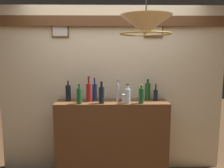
# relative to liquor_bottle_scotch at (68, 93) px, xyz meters

# --- Properties ---
(panelled_rear_partition) EXTENTS (3.28, 0.15, 2.42)m
(panelled_rear_partition) POSITION_rel_liquor_bottle_scotch_xyz_m (0.60, 0.21, 0.07)
(panelled_rear_partition) COLOR beige
(panelled_rear_partition) RESTS_ON ground
(bar_shelf_unit) EXTENTS (1.54, 0.37, 1.10)m
(bar_shelf_unit) POSITION_rel_liquor_bottle_scotch_xyz_m (0.60, -0.04, -0.66)
(bar_shelf_unit) COLOR brown
(bar_shelf_unit) RESTS_ON ground
(liquor_bottle_scotch) EXTENTS (0.07, 0.07, 0.28)m
(liquor_bottle_scotch) POSITION_rel_liquor_bottle_scotch_xyz_m (0.00, 0.00, 0.00)
(liquor_bottle_scotch) COLOR black
(liquor_bottle_scotch) RESTS_ON bar_shelf_unit
(liquor_bottle_brandy) EXTENTS (0.07, 0.07, 0.26)m
(liquor_bottle_brandy) POSITION_rel_liquor_bottle_scotch_xyz_m (0.18, -0.17, -0.01)
(liquor_bottle_brandy) COLOR #185124
(liquor_bottle_brandy) RESTS_ON bar_shelf_unit
(liquor_bottle_port) EXTENTS (0.07, 0.07, 0.26)m
(liquor_bottle_port) POSITION_rel_liquor_bottle_scotch_xyz_m (0.81, -0.16, -0.01)
(liquor_bottle_port) COLOR silver
(liquor_bottle_port) RESTS_ON bar_shelf_unit
(liquor_bottle_mezcal) EXTENTS (0.07, 0.07, 0.25)m
(liquor_bottle_mezcal) POSITION_rel_liquor_bottle_scotch_xyz_m (0.99, -0.17, -0.01)
(liquor_bottle_mezcal) COLOR #174B26
(liquor_bottle_mezcal) RESTS_ON bar_shelf_unit
(liquor_bottle_gin) EXTENTS (0.05, 0.05, 0.29)m
(liquor_bottle_gin) POSITION_rel_liquor_bottle_scotch_xyz_m (0.69, -0.01, 0.01)
(liquor_bottle_gin) COLOR #BEB4CA
(liquor_bottle_gin) RESTS_ON bar_shelf_unit
(liquor_bottle_rye) EXTENTS (0.07, 0.07, 0.29)m
(liquor_bottle_rye) POSITION_rel_liquor_bottle_scotch_xyz_m (1.11, 0.07, 0.01)
(liquor_bottle_rye) COLOR #1B4F22
(liquor_bottle_rye) RESTS_ON bar_shelf_unit
(liquor_bottle_sherry) EXTENTS (0.07, 0.07, 0.29)m
(liquor_bottle_sherry) POSITION_rel_liquor_bottle_scotch_xyz_m (0.47, -0.15, 0.01)
(liquor_bottle_sherry) COLOR black
(liquor_bottle_sherry) RESTS_ON bar_shelf_unit
(liquor_bottle_vermouth) EXTENTS (0.06, 0.06, 0.32)m
(liquor_bottle_vermouth) POSITION_rel_liquor_bottle_scotch_xyz_m (0.36, 0.02, 0.01)
(liquor_bottle_vermouth) COLOR navy
(liquor_bottle_vermouth) RESTS_ON bar_shelf_unit
(liquor_bottle_tequila) EXTENTS (0.06, 0.06, 0.24)m
(liquor_bottle_tequila) POSITION_rel_liquor_bottle_scotch_xyz_m (1.21, -0.01, -0.03)
(liquor_bottle_tequila) COLOR black
(liquor_bottle_tequila) RESTS_ON bar_shelf_unit
(liquor_bottle_vodka) EXTENTS (0.07, 0.07, 0.35)m
(liquor_bottle_vodka) POSITION_rel_liquor_bottle_scotch_xyz_m (0.29, -0.04, 0.02)
(liquor_bottle_vodka) COLOR maroon
(liquor_bottle_vodka) RESTS_ON bar_shelf_unit
(glass_tumbler_rocks) EXTENTS (0.07, 0.07, 0.10)m
(glass_tumbler_rocks) POSITION_rel_liquor_bottle_scotch_xyz_m (0.77, -0.07, -0.06)
(glass_tumbler_rocks) COLOR silver
(glass_tumbler_rocks) RESTS_ON bar_shelf_unit
(pendant_lamp) EXTENTS (0.50, 0.50, 0.44)m
(pendant_lamp) POSITION_rel_liquor_bottle_scotch_xyz_m (0.92, -0.85, 0.81)
(pendant_lamp) COLOR beige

